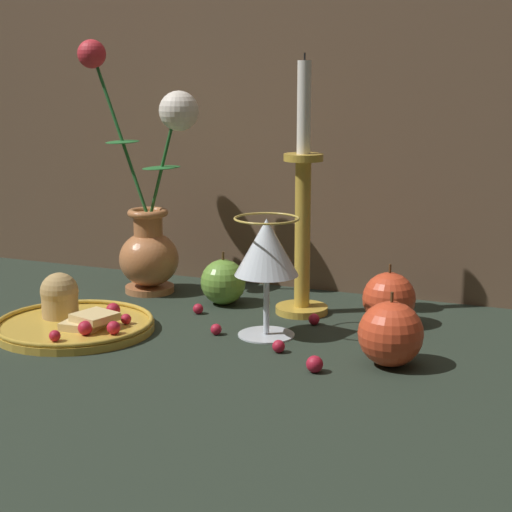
{
  "coord_description": "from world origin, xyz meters",
  "views": [
    {
      "loc": [
        0.48,
        -1.02,
        0.34
      ],
      "look_at": [
        0.06,
        0.01,
        0.1
      ],
      "focal_mm": 60.0,
      "sensor_mm": 36.0,
      "label": 1
    }
  ],
  "objects": [
    {
      "name": "berry_far_right",
      "position": [
        0.12,
        -0.08,
        0.01
      ],
      "size": [
        0.02,
        0.02,
        0.02
      ],
      "primitive_type": "sphere",
      "color": "#AD192D",
      "rests_on": "ground_plane"
    },
    {
      "name": "berry_front_center",
      "position": [
        -0.05,
        0.04,
        0.01
      ],
      "size": [
        0.01,
        0.01,
        0.01
      ],
      "primitive_type": "sphere",
      "color": "#AD192D",
      "rests_on": "ground_plane"
    },
    {
      "name": "wine_glass",
      "position": [
        0.08,
        -0.02,
        0.11
      ],
      "size": [
        0.08,
        0.08,
        0.16
      ],
      "color": "silver",
      "rests_on": "ground_plane"
    },
    {
      "name": "apple_near_glass",
      "position": [
        0.22,
        0.09,
        0.04
      ],
      "size": [
        0.07,
        0.07,
        0.08
      ],
      "color": "#D14223",
      "rests_on": "ground_plane"
    },
    {
      "name": "apple_beside_vase",
      "position": [
        -0.04,
        0.1,
        0.03
      ],
      "size": [
        0.07,
        0.07,
        0.08
      ],
      "color": "#669938",
      "rests_on": "ground_plane"
    },
    {
      "name": "candlestick",
      "position": [
        0.09,
        0.1,
        0.14
      ],
      "size": [
        0.08,
        0.08,
        0.36
      ],
      "color": "gold",
      "rests_on": "ground_plane"
    },
    {
      "name": "berry_near_plate",
      "position": [
        0.12,
        0.05,
        0.01
      ],
      "size": [
        0.02,
        0.02,
        0.02
      ],
      "primitive_type": "sphere",
      "color": "#AD192D",
      "rests_on": "ground_plane"
    },
    {
      "name": "berry_by_glass_stem",
      "position": [
        0.02,
        -0.04,
        0.01
      ],
      "size": [
        0.01,
        0.01,
        0.01
      ],
      "primitive_type": "sphere",
      "color": "#AD192D",
      "rests_on": "ground_plane"
    },
    {
      "name": "apple_at_table_edge",
      "position": [
        0.26,
        -0.07,
        0.04
      ],
      "size": [
        0.08,
        0.08,
        0.09
      ],
      "color": "#D14223",
      "rests_on": "ground_plane"
    },
    {
      "name": "ground_plane",
      "position": [
        0.0,
        0.0,
        0.0
      ],
      "size": [
        2.4,
        2.4,
        0.0
      ],
      "primitive_type": "plane",
      "color": "#232D23",
      "rests_on": "ground"
    },
    {
      "name": "berry_under_candlestick",
      "position": [
        0.18,
        -0.13,
        0.01
      ],
      "size": [
        0.02,
        0.02,
        0.02
      ],
      "primitive_type": "sphere",
      "color": "#AD192D",
      "rests_on": "ground_plane"
    },
    {
      "name": "plate_with_pastries",
      "position": [
        -0.17,
        -0.09,
        0.02
      ],
      "size": [
        0.21,
        0.21,
        0.07
      ],
      "color": "gold",
      "rests_on": "ground_plane"
    },
    {
      "name": "vase",
      "position": [
        -0.17,
        0.12,
        0.12
      ],
      "size": [
        0.19,
        0.09,
        0.39
      ],
      "color": "#B77042",
      "rests_on": "ground_plane"
    }
  ]
}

